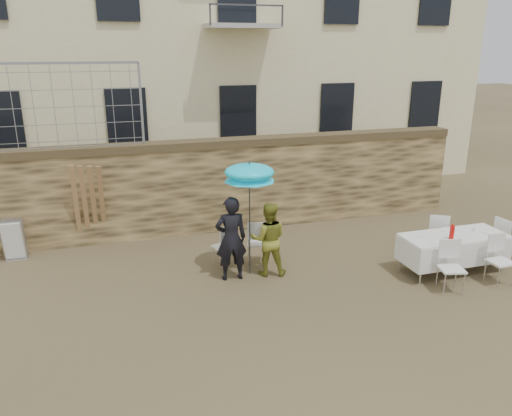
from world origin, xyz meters
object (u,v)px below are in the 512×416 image
object	(u,v)px
woman_dress	(268,239)
chair_stack_right	(15,237)
man_suit	(231,239)
table_chair_front_right	(501,260)
banquet_table	(454,237)
table_chair_side	(506,239)
couple_chair_right	(258,242)
couple_chair_left	(225,245)
table_chair_back	(437,234)
umbrella	(249,176)
soda_bottle	(452,232)
table_chair_front_left	(452,268)

from	to	relation	value
woman_dress	chair_stack_right	bearing A→B (deg)	-10.00
man_suit	woman_dress	bearing A→B (deg)	-178.08
table_chair_front_right	chair_stack_right	bearing A→B (deg)	154.42
banquet_table	table_chair_side	bearing A→B (deg)	4.09
couple_chair_right	couple_chair_left	bearing A→B (deg)	19.17
woman_dress	table_chair_side	distance (m)	5.05
chair_stack_right	table_chair_side	bearing A→B (deg)	-17.91
woman_dress	banquet_table	world-z (taller)	woman_dress
table_chair_back	woman_dress	bearing A→B (deg)	26.25
umbrella	soda_bottle	xyz separation A→B (m)	(3.72, -1.20, -1.12)
couple_chair_right	table_chair_front_left	world-z (taller)	same
soda_bottle	table_chair_side	size ratio (longest dim) A/B	0.27
umbrella	table_chair_side	xyz separation A→B (m)	(5.32, -0.95, -1.54)
man_suit	umbrella	size ratio (longest dim) A/B	0.78
umbrella	couple_chair_right	bearing A→B (deg)	56.31
chair_stack_right	man_suit	bearing A→B (deg)	-29.38
woman_dress	table_chair_front_left	bearing A→B (deg)	165.73
table_chair_front_left	table_chair_front_right	bearing A→B (deg)	13.84
soda_bottle	chair_stack_right	world-z (taller)	soda_bottle
table_chair_front_right	soda_bottle	bearing A→B (deg)	138.05
soda_bottle	table_chair_back	bearing A→B (deg)	67.17
banquet_table	table_chair_back	bearing A→B (deg)	75.96
couple_chair_left	couple_chair_right	world-z (taller)	same
couple_chair_left	table_chair_back	size ratio (longest dim) A/B	1.00
chair_stack_right	table_chair_back	bearing A→B (deg)	-16.02
couple_chair_right	soda_bottle	distance (m)	3.82
couple_chair_left	couple_chair_right	size ratio (longest dim) A/B	1.00
couple_chair_right	table_chair_front_left	size ratio (longest dim) A/B	1.00
couple_chair_left	table_chair_front_left	xyz separation A→B (m)	(3.72, -2.25, 0.00)
umbrella	table_chair_front_right	bearing A→B (deg)	-22.16
chair_stack_right	banquet_table	bearing A→B (deg)	-21.22
couple_chair_left	chair_stack_right	size ratio (longest dim) A/B	1.04
table_chair_side	table_chair_front_right	bearing A→B (deg)	125.54
table_chair_front_right	table_chair_back	size ratio (longest dim) A/B	1.00
table_chair_side	chair_stack_right	distance (m)	10.39
woman_dress	banquet_table	size ratio (longest dim) A/B	0.70
soda_bottle	table_chair_front_left	distance (m)	0.84
man_suit	umbrella	xyz separation A→B (m)	(0.40, 0.10, 1.19)
banquet_table	table_chair_front_left	distance (m)	0.99
banquet_table	table_chair_side	world-z (taller)	table_chair_side
umbrella	table_chair_back	distance (m)	4.41
man_suit	table_chair_front_right	xyz separation A→B (m)	(4.82, -1.70, -0.35)
soda_bottle	table_chair_front_left	world-z (taller)	soda_bottle
couple_chair_left	table_chair_front_right	xyz separation A→B (m)	(4.82, -2.25, 0.00)
couple_chair_right	table_chair_front_right	distance (m)	4.70
man_suit	table_chair_front_left	world-z (taller)	man_suit
banquet_table	table_chair_front_right	world-z (taller)	table_chair_front_right
umbrella	woman_dress	bearing A→B (deg)	-15.95
table_chair_front_left	table_chair_front_right	xyz separation A→B (m)	(1.10, 0.00, 0.00)
couple_chair_right	banquet_table	world-z (taller)	couple_chair_right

